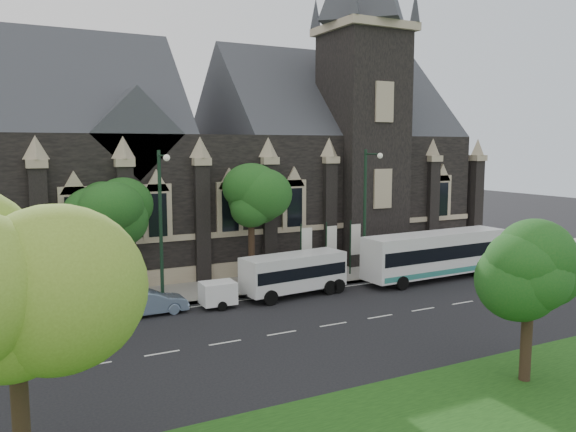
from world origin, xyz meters
TOP-DOWN VIEW (x-y plane):
  - ground at (0.00, 0.00)m, footprint 160.00×160.00m
  - sidewalk at (0.00, 9.50)m, footprint 80.00×5.00m
  - museum at (5.12, 18.78)m, footprint 40.00×17.70m
  - tree_park_near at (-11.77, -8.77)m, footprint 4.42×4.42m
  - tree_park_east at (6.18, -9.32)m, footprint 3.40×3.40m
  - tree_walk_right at (3.21, 10.71)m, footprint 4.08×4.08m
  - tree_walk_left at (-5.80, 10.70)m, footprint 3.91×3.91m
  - street_lamp_near at (10.00, 7.09)m, footprint 0.36×1.88m
  - street_lamp_mid at (-4.00, 7.09)m, footprint 0.36×1.88m
  - banner_flag_left at (6.29, 9.00)m, footprint 0.90×0.10m
  - banner_flag_center at (8.29, 9.00)m, footprint 0.90×0.10m
  - banner_flag_right at (10.29, 9.00)m, footprint 0.90×0.10m
  - tour_coach at (14.64, 5.38)m, footprint 11.30×2.97m
  - shuttle_bus at (3.92, 6.06)m, footprint 6.89×3.02m
  - box_trailer at (-1.22, 5.71)m, footprint 2.83×1.66m
  - sedan at (-5.05, 6.14)m, footprint 4.16×1.47m
  - car_far_red at (-9.74, 5.28)m, footprint 4.33×1.96m

SIDE VIEW (x-z plane):
  - ground at x=0.00m, z-range 0.00..0.00m
  - sidewalk at x=0.00m, z-range 0.00..0.15m
  - sedan at x=-5.05m, z-range 0.00..1.37m
  - car_far_red at x=-9.74m, z-range 0.00..1.44m
  - box_trailer at x=-1.22m, z-range 0.10..1.60m
  - shuttle_bus at x=3.92m, z-range 0.21..2.80m
  - tour_coach at x=14.64m, z-range 0.15..3.42m
  - banner_flag_left at x=6.29m, z-range 0.38..4.38m
  - banner_flag_center at x=8.29m, z-range 0.38..4.38m
  - banner_flag_right at x=10.29m, z-range 0.38..4.38m
  - tree_park_east at x=6.18m, z-range 1.48..7.76m
  - street_lamp_near at x=10.00m, z-range 0.61..9.61m
  - street_lamp_mid at x=-4.00m, z-range 0.61..9.61m
  - tree_walk_left at x=-5.80m, z-range 1.91..9.55m
  - tree_walk_right at x=3.21m, z-range 1.92..9.72m
  - tree_park_near at x=-11.77m, z-range 2.14..10.70m
  - museum at x=5.12m, z-range -6.78..23.12m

